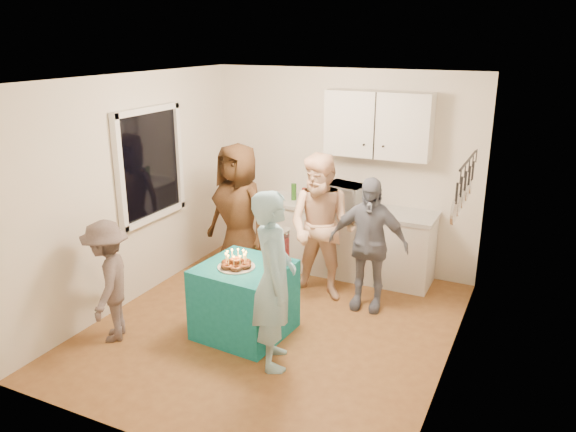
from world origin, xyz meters
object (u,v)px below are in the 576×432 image
at_px(woman_back_right, 368,244).
at_px(child_near_left, 108,281).
at_px(woman_back_center, 322,228).
at_px(woman_back_left, 238,215).
at_px(party_table, 245,300).
at_px(counter, 347,242).
at_px(man_birthday, 274,280).
at_px(microwave, 345,195).
at_px(punch_jar, 279,246).

distance_m(woman_back_right, child_near_left, 2.79).
bearing_deg(woman_back_center, woman_back_left, -177.45).
height_order(party_table, woman_back_center, woman_back_center).
height_order(counter, man_birthday, man_birthday).
xyz_separation_m(party_table, woman_back_center, (0.39, 1.14, 0.49)).
bearing_deg(child_near_left, woman_back_right, 100.15).
bearing_deg(woman_back_center, microwave, 89.91).
distance_m(microwave, punch_jar, 1.70).
relative_size(counter, party_table, 2.59).
bearing_deg(man_birthday, counter, -24.87).
bearing_deg(man_birthday, child_near_left, 72.63).
height_order(counter, woman_back_left, woman_back_left).
xyz_separation_m(counter, party_table, (-0.42, -1.93, -0.05)).
distance_m(man_birthday, child_near_left, 1.75).
relative_size(party_table, woman_back_left, 0.48).
distance_m(woman_back_left, child_near_left, 1.84).
relative_size(microwave, woman_back_left, 0.29).
bearing_deg(woman_back_left, man_birthday, -36.04).
xyz_separation_m(counter, woman_back_left, (-1.11, -0.85, 0.46)).
relative_size(man_birthday, woman_back_left, 0.96).
height_order(man_birthday, woman_back_left, woman_back_left).
relative_size(counter, man_birthday, 1.29).
bearing_deg(party_table, woman_back_center, 71.19).
bearing_deg(woman_back_center, punch_jar, -97.77).
bearing_deg(woman_back_left, punch_jar, -27.01).
distance_m(party_table, woman_back_left, 1.38).
xyz_separation_m(party_table, woman_back_right, (0.95, 1.12, 0.39)).
height_order(counter, punch_jar, punch_jar).
relative_size(woman_back_right, child_near_left, 1.21).
bearing_deg(party_table, counter, 77.74).
bearing_deg(microwave, woman_back_left, -127.26).
xyz_separation_m(punch_jar, woman_back_left, (-0.97, 0.83, -0.04)).
relative_size(counter, woman_back_right, 1.43).
bearing_deg(man_birthday, woman_back_center, -22.24).
relative_size(woman_back_left, woman_back_center, 1.02).
distance_m(microwave, party_table, 2.08).
xyz_separation_m(microwave, woman_back_center, (0.01, -0.79, -0.19)).
height_order(microwave, man_birthday, man_birthday).
bearing_deg(counter, child_near_left, -121.54).
height_order(counter, party_table, counter).
height_order(punch_jar, woman_back_center, woman_back_center).
height_order(man_birthday, woman_back_center, woman_back_center).
bearing_deg(child_near_left, punch_jar, 92.39).
relative_size(microwave, child_near_left, 0.41).
relative_size(counter, punch_jar, 6.47).
xyz_separation_m(party_table, punch_jar, (0.28, 0.25, 0.55)).
distance_m(man_birthday, woman_back_center, 1.51).
bearing_deg(child_near_left, woman_back_center, 109.28).
relative_size(woman_back_center, child_near_left, 1.37).
bearing_deg(child_near_left, woman_back_left, 134.51).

